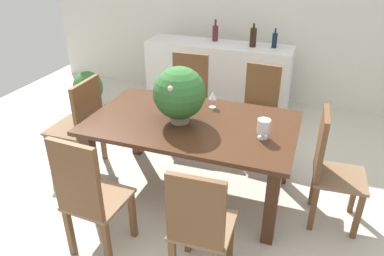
# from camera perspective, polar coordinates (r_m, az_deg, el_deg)

# --- Properties ---
(ground_plane) EXTENTS (7.04, 7.04, 0.00)m
(ground_plane) POSITION_cam_1_polar(r_m,az_deg,el_deg) (3.59, -0.48, -10.18)
(ground_plane) COLOR beige
(back_wall) EXTENTS (6.40, 0.10, 2.60)m
(back_wall) POSITION_cam_1_polar(r_m,az_deg,el_deg) (5.42, 9.47, 17.83)
(back_wall) COLOR silver
(back_wall) RESTS_ON ground
(dining_table) EXTENTS (1.83, 1.09, 0.75)m
(dining_table) POSITION_cam_1_polar(r_m,az_deg,el_deg) (3.30, -0.05, -0.71)
(dining_table) COLOR #422616
(dining_table) RESTS_ON ground
(chair_near_right) EXTENTS (0.42, 0.43, 0.98)m
(chair_near_right) POSITION_cam_1_polar(r_m,az_deg,el_deg) (2.46, 1.16, -14.90)
(chair_near_right) COLOR brown
(chair_near_right) RESTS_ON ground
(chair_head_end) EXTENTS (0.45, 0.48, 0.98)m
(chair_head_end) POSITION_cam_1_polar(r_m,az_deg,el_deg) (3.86, -16.83, 1.05)
(chair_head_end) COLOR brown
(chair_head_end) RESTS_ON ground
(chair_far_left) EXTENTS (0.48, 0.46, 1.01)m
(chair_far_left) POSITION_cam_1_polar(r_m,az_deg,el_deg) (4.33, -0.65, 5.40)
(chair_far_left) COLOR brown
(chair_far_left) RESTS_ON ground
(chair_far_right) EXTENTS (0.45, 0.51, 0.97)m
(chair_far_right) POSITION_cam_1_polar(r_m,az_deg,el_deg) (4.14, 10.28, 3.48)
(chair_far_right) COLOR brown
(chair_far_right) RESTS_ON ground
(chair_near_left) EXTENTS (0.43, 0.45, 1.04)m
(chair_near_left) POSITION_cam_1_polar(r_m,az_deg,el_deg) (2.76, -15.84, -10.05)
(chair_near_left) COLOR brown
(chair_near_left) RESTS_ON ground
(chair_foot_end) EXTENTS (0.43, 0.43, 1.01)m
(chair_foot_end) POSITION_cam_1_polar(r_m,az_deg,el_deg) (3.20, 20.56, -5.44)
(chair_foot_end) COLOR brown
(chair_foot_end) RESTS_ON ground
(flower_centerpiece) EXTENTS (0.45, 0.45, 0.50)m
(flower_centerpiece) POSITION_cam_1_polar(r_m,az_deg,el_deg) (3.13, -1.98, 5.36)
(flower_centerpiece) COLOR gray
(flower_centerpiece) RESTS_ON dining_table
(crystal_vase_left) EXTENTS (0.11, 0.11, 0.17)m
(crystal_vase_left) POSITION_cam_1_polar(r_m,az_deg,el_deg) (2.98, 11.09, 0.17)
(crystal_vase_left) COLOR silver
(crystal_vase_left) RESTS_ON dining_table
(crystal_vase_center_near) EXTENTS (0.10, 0.10, 0.20)m
(crystal_vase_center_near) POSITION_cam_1_polar(r_m,az_deg,el_deg) (3.55, -3.92, 5.62)
(crystal_vase_center_near) COLOR silver
(crystal_vase_center_near) RESTS_ON dining_table
(wine_glass) EXTENTS (0.07, 0.07, 0.16)m
(wine_glass) POSITION_cam_1_polar(r_m,az_deg,el_deg) (3.47, 3.24, 4.97)
(wine_glass) COLOR silver
(wine_glass) RESTS_ON dining_table
(kitchen_counter) EXTENTS (1.94, 0.51, 0.94)m
(kitchen_counter) POSITION_cam_1_polar(r_m,az_deg,el_deg) (5.09, 3.99, 7.83)
(kitchen_counter) COLOR silver
(kitchen_counter) RESTS_ON ground
(wine_bottle_tall) EXTENTS (0.08, 0.08, 0.28)m
(wine_bottle_tall) POSITION_cam_1_polar(r_m,az_deg,el_deg) (5.06, 3.63, 14.54)
(wine_bottle_tall) COLOR #511E28
(wine_bottle_tall) RESTS_ON kitchen_counter
(wine_bottle_green) EXTENTS (0.08, 0.08, 0.29)m
(wine_bottle_green) POSITION_cam_1_polar(r_m,az_deg,el_deg) (4.83, 9.49, 13.76)
(wine_bottle_green) COLOR black
(wine_bottle_green) RESTS_ON kitchen_counter
(wine_bottle_dark) EXTENTS (0.06, 0.06, 0.24)m
(wine_bottle_dark) POSITION_cam_1_polar(r_m,az_deg,el_deg) (4.84, 12.72, 13.18)
(wine_bottle_dark) COLOR #0F1E38
(wine_bottle_dark) RESTS_ON kitchen_counter
(potted_plant_floor) EXTENTS (0.41, 0.41, 0.57)m
(potted_plant_floor) POSITION_cam_1_polar(r_m,az_deg,el_deg) (5.30, -15.82, 5.70)
(potted_plant_floor) COLOR #9E9384
(potted_plant_floor) RESTS_ON ground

